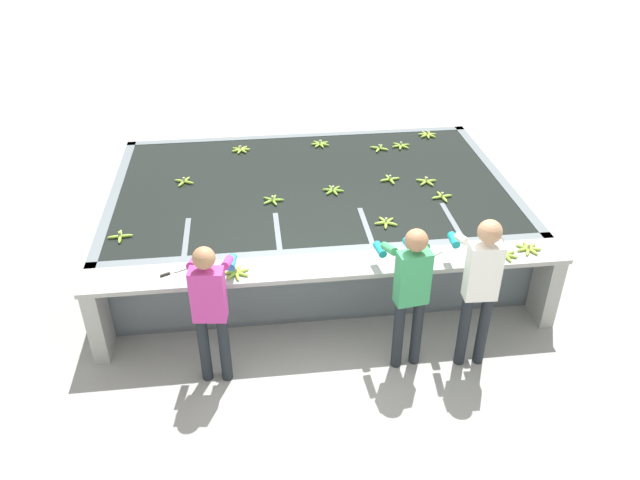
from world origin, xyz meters
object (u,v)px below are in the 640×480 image
banana_bunch_floating_6 (442,197)px  banana_bunch_floating_9 (426,181)px  banana_bunch_floating_8 (401,146)px  banana_bunch_floating_12 (333,190)px  banana_bunch_ledge_0 (236,273)px  knife_0 (172,273)px  banana_bunch_floating_10 (427,135)px  banana_bunch_floating_11 (184,181)px  worker_2 (480,280)px  banana_bunch_ledge_1 (528,248)px  banana_bunch_floating_5 (120,236)px  banana_bunch_floating_0 (241,149)px  banana_bunch_ledge_2 (505,255)px  banana_bunch_floating_7 (320,144)px  banana_bunch_floating_1 (386,222)px  worker_1 (410,286)px  worker_0 (210,303)px  banana_bunch_floating_3 (379,148)px  banana_bunch_floating_4 (273,200)px  banana_bunch_floating_2 (390,179)px  knife_1 (426,258)px

banana_bunch_floating_6 → banana_bunch_floating_9: same height
banana_bunch_floating_8 → banana_bunch_floating_12: size_ratio=1.00×
banana_bunch_floating_6 → banana_bunch_ledge_0: banana_bunch_ledge_0 is taller
banana_bunch_ledge_0 → knife_0: bearing=171.8°
banana_bunch_floating_10 → banana_bunch_floating_12: same height
banana_bunch_floating_8 → banana_bunch_floating_11: (-3.03, -0.78, 0.00)m
worker_2 → banana_bunch_ledge_1: worker_2 is taller
banana_bunch_floating_5 → banana_bunch_floating_0: bearing=58.3°
banana_bunch_floating_0 → banana_bunch_ledge_2: bearing=-48.3°
worker_2 → banana_bunch_floating_7: (-1.12, 3.65, -0.09)m
banana_bunch_floating_1 → banana_bunch_floating_11: same height
worker_1 → banana_bunch_floating_9: worker_1 is taller
worker_0 → banana_bunch_ledge_2: (3.06, 0.44, 0.01)m
banana_bunch_floating_3 → knife_0: bearing=-134.3°
banana_bunch_floating_6 → banana_bunch_floating_12: same height
banana_bunch_floating_9 → banana_bunch_ledge_0: banana_bunch_ledge_0 is taller
worker_1 → banana_bunch_floating_4: size_ratio=5.87×
worker_0 → banana_bunch_floating_9: 3.49m
banana_bunch_ledge_1 → banana_bunch_floating_0: bearing=135.4°
banana_bunch_floating_3 → banana_bunch_floating_5: size_ratio=0.93×
banana_bunch_floating_10 → worker_1: bearing=-107.6°
banana_bunch_floating_9 → banana_bunch_floating_2: bearing=166.2°
worker_2 → banana_bunch_floating_11: bearing=138.5°
banana_bunch_floating_1 → banana_bunch_floating_4: same height
banana_bunch_floating_8 → banana_bunch_ledge_2: banana_bunch_ledge_2 is taller
banana_bunch_floating_9 → banana_bunch_floating_11: bearing=173.2°
banana_bunch_floating_5 → banana_bunch_ledge_2: 4.17m
banana_bunch_floating_0 → banana_bunch_floating_12: (1.13, -1.39, 0.00)m
banana_bunch_floating_0 → banana_bunch_floating_3: size_ratio=1.07×
banana_bunch_ledge_1 → knife_1: (-1.13, -0.04, -0.01)m
banana_bunch_floating_12 → banana_bunch_ledge_0: 2.06m
banana_bunch_ledge_2 → banana_bunch_floating_0: bearing=131.7°
banana_bunch_floating_8 → banana_bunch_ledge_0: size_ratio=1.01×
banana_bunch_floating_4 → banana_bunch_floating_12: size_ratio=0.99×
banana_bunch_floating_5 → banana_bunch_ledge_2: bearing=-12.0°
banana_bunch_floating_5 → knife_0: banana_bunch_floating_5 is taller
banana_bunch_floating_6 → banana_bunch_floating_11: bearing=165.9°
banana_bunch_floating_8 → banana_bunch_ledge_2: (0.43, -2.92, 0.00)m
banana_bunch_floating_3 → banana_bunch_floating_11: bearing=-164.9°
knife_0 → banana_bunch_floating_3: bearing=45.7°
banana_bunch_floating_10 → banana_bunch_ledge_1: (0.24, -3.18, 0.00)m
banana_bunch_floating_1 → banana_bunch_ledge_2: 1.37m
worker_1 → banana_bunch_floating_12: worker_1 is taller
banana_bunch_floating_1 → banana_bunch_floating_8: bearing=72.5°
banana_bunch_floating_6 → banana_bunch_ledge_2: bearing=-77.9°
worker_0 → banana_bunch_floating_10: size_ratio=5.62×
banana_bunch_floating_12 → banana_bunch_ledge_1: (1.89, -1.59, 0.00)m
worker_0 → banana_bunch_ledge_1: bearing=8.9°
worker_2 → banana_bunch_floating_2: 2.43m
banana_bunch_floating_0 → banana_bunch_floating_12: size_ratio=1.00×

